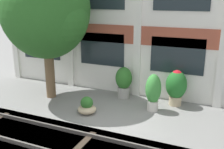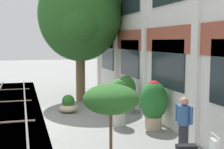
% 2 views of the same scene
% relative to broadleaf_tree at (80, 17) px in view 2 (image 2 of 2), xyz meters
% --- Properties ---
extents(ground_plane, '(80.00, 80.00, 0.00)m').
position_rel_broadleaf_tree_xyz_m(ground_plane, '(3.90, -1.18, -4.25)').
color(ground_plane, gray).
extents(apartment_facade, '(16.04, 0.64, 7.85)m').
position_rel_broadleaf_tree_xyz_m(apartment_facade, '(3.90, 2.24, -0.34)').
color(apartment_facade, silver).
rests_on(apartment_facade, ground).
extents(rail_tracks, '(23.68, 2.80, 0.43)m').
position_rel_broadleaf_tree_xyz_m(rail_tracks, '(3.90, -3.52, -4.39)').
color(rail_tracks, '#4C473F').
rests_on(rail_tracks, ground).
extents(broadleaf_tree, '(4.41, 4.20, 6.73)m').
position_rel_broadleaf_tree_xyz_m(broadleaf_tree, '(0.00, 0.00, 0.00)').
color(broadleaf_tree, brown).
rests_on(broadleaf_tree, ground).
extents(potted_plant_wide_bowl, '(0.82, 0.82, 0.76)m').
position_rel_broadleaf_tree_xyz_m(potted_plant_wide_bowl, '(2.64, -1.03, -3.95)').
color(potted_plant_wide_bowl, tan).
rests_on(potted_plant_wide_bowl, ground).
extents(potted_plant_terracotta_small, '(1.23, 1.23, 2.12)m').
position_rel_broadleaf_tree_xyz_m(potted_plant_terracotta_small, '(9.37, -1.06, -2.50)').
color(potted_plant_terracotta_small, tan).
rests_on(potted_plant_terracotta_small, ground).
extents(potted_plant_stone_basin, '(0.82, 0.82, 1.60)m').
position_rel_broadleaf_tree_xyz_m(potted_plant_stone_basin, '(3.45, 1.31, -3.36)').
color(potted_plant_stone_basin, gray).
rests_on(potted_plant_stone_basin, ground).
extents(potted_plant_fluted_column, '(0.70, 0.70, 1.69)m').
position_rel_broadleaf_tree_xyz_m(potted_plant_fluted_column, '(5.18, 0.42, -3.31)').
color(potted_plant_fluted_column, beige).
rests_on(potted_plant_fluted_column, ground).
extents(potted_plant_glazed_jar, '(0.97, 0.97, 1.70)m').
position_rel_broadleaf_tree_xyz_m(potted_plant_glazed_jar, '(6.00, 1.44, -3.28)').
color(potted_plant_glazed_jar, tan).
rests_on(potted_plant_glazed_jar, ground).
extents(resident_by_doorway, '(0.48, 0.34, 1.59)m').
position_rel_broadleaf_tree_xyz_m(resident_by_doorway, '(8.62, 1.14, -3.40)').
color(resident_by_doorway, '#282833').
rests_on(resident_by_doorway, ground).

